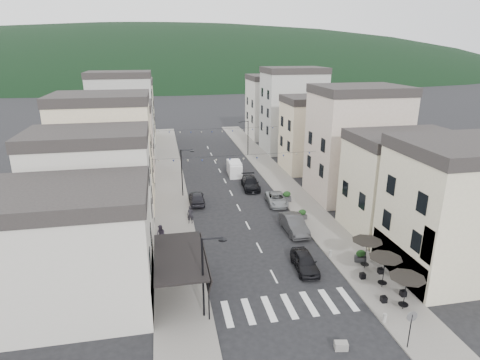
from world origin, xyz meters
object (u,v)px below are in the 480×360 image
object	(u,v)px
parked_car_a	(305,262)
parked_car_b	(294,224)
parked_car_e	(197,198)
pedestrian_b	(161,235)
delivery_van	(234,168)
parked_car_c	(277,199)
pedestrian_a	(190,215)
parked_car_d	(250,183)

from	to	relation	value
parked_car_a	parked_car_b	bearing A→B (deg)	82.25
parked_car_e	pedestrian_b	size ratio (longest dim) A/B	2.31
delivery_van	parked_car_c	bearing A→B (deg)	-74.15
parked_car_a	pedestrian_a	distance (m)	13.89
parked_car_e	pedestrian_b	world-z (taller)	pedestrian_b
parked_car_c	parked_car_e	size ratio (longest dim) A/B	1.07
parked_car_b	parked_car_d	world-z (taller)	parked_car_b
pedestrian_a	parked_car_e	bearing A→B (deg)	91.22
pedestrian_a	pedestrian_b	bearing A→B (deg)	-113.22
parked_car_e	delivery_van	bearing A→B (deg)	-120.19
parked_car_b	pedestrian_b	world-z (taller)	pedestrian_b
parked_car_a	parked_car_b	size ratio (longest dim) A/B	0.84
delivery_van	pedestrian_a	xyz separation A→B (m)	(-7.60, -15.93, 0.01)
parked_car_c	parked_car_d	bearing A→B (deg)	110.99
delivery_van	parked_car_a	bearing A→B (deg)	-84.88
parked_car_b	delivery_van	distance (m)	19.94
parked_car_a	parked_car_e	world-z (taller)	parked_car_e
parked_car_a	delivery_van	distance (m)	26.86
parked_car_d	parked_car_a	bearing A→B (deg)	-86.21
parked_car_b	pedestrian_a	xyz separation A→B (m)	(-10.02, 3.86, 0.23)
parked_car_b	parked_car_e	distance (m)	13.02
pedestrian_b	parked_car_e	bearing A→B (deg)	106.22
pedestrian_a	pedestrian_b	distance (m)	5.18
parked_car_b	parked_car_c	distance (m)	7.54
parked_car_d	pedestrian_b	size ratio (longest dim) A/B	2.72
parked_car_e	delivery_van	distance (m)	12.06
parked_car_d	parked_car_e	bearing A→B (deg)	-147.70
parked_car_b	parked_car_c	world-z (taller)	parked_car_b
parked_car_c	parked_car_e	xyz separation A→B (m)	(-9.20, 2.05, 0.09)
parked_car_a	parked_car_b	distance (m)	7.19
parked_car_d	parked_car_e	distance (m)	8.42
parked_car_d	pedestrian_b	world-z (taller)	pedestrian_b
parked_car_a	delivery_van	xyz separation A→B (m)	(-1.00, 26.84, 0.33)
parked_car_d	delivery_van	xyz separation A→B (m)	(-1.00, 6.20, 0.31)
parked_car_e	pedestrian_b	bearing A→B (deg)	68.53
parked_car_c	parked_car_d	xyz separation A→B (m)	(-1.80, 6.07, 0.09)
parked_car_a	parked_car_d	xyz separation A→B (m)	(0.00, 20.64, 0.02)
parked_car_a	parked_car_d	bearing A→B (deg)	93.64
parked_car_e	parked_car_c	bearing A→B (deg)	169.30
parked_car_a	delivery_van	bearing A→B (deg)	95.78
pedestrian_a	pedestrian_b	world-z (taller)	pedestrian_b
parked_car_a	parked_car_b	xyz separation A→B (m)	(1.42, 7.05, 0.11)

